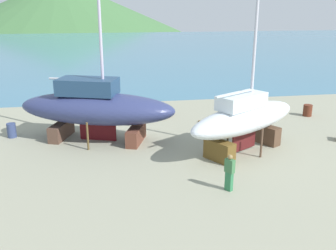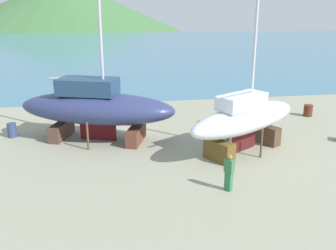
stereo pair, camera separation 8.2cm
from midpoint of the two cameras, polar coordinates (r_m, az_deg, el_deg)
ground_plane at (r=23.17m, az=-5.52°, el=-2.99°), size 43.80×43.80×0.00m
sea_water at (r=77.06m, az=-8.74°, el=11.31°), size 175.22×88.77×0.01m
headland_hill at (r=170.11m, az=-15.54°, el=14.19°), size 174.38×174.38×37.18m
sailboat_small_center at (r=21.87m, az=11.35°, el=0.99°), size 8.31×6.20×12.74m
sailboat_mid_port at (r=23.69m, az=-10.85°, el=2.65°), size 10.24×6.18×15.39m
worker at (r=17.48m, az=9.06°, el=-6.97°), size 0.44×0.50×1.74m
barrel_tipped_right at (r=28.85m, az=-0.75°, el=2.11°), size 0.66×0.66×0.84m
barrel_ochre at (r=30.85m, az=20.12°, el=2.07°), size 0.70×0.70×0.87m
barrel_blue_faded at (r=26.24m, az=-22.48°, el=-0.75°), size 0.61×0.61×0.92m
timber_plank_near at (r=26.94m, az=5.99°, el=0.10°), size 1.05×1.83×0.13m
timber_short_cross at (r=29.59m, az=15.22°, el=1.22°), size 2.30×0.75×0.18m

